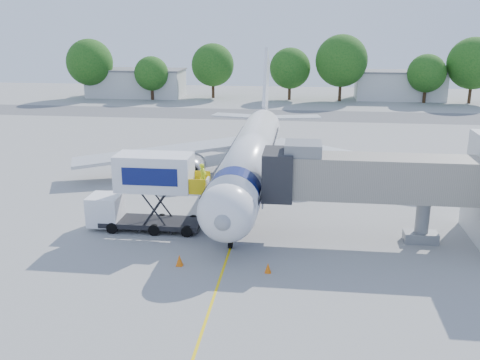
# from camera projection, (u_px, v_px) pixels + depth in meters

# --- Properties ---
(ground) EXTENTS (160.00, 160.00, 0.00)m
(ground) POSITION_uv_depth(u_px,v_px,m) (246.00, 201.00, 43.90)
(ground) COLOR gray
(ground) RESTS_ON ground
(guidance_line) EXTENTS (0.15, 70.00, 0.01)m
(guidance_line) POSITION_uv_depth(u_px,v_px,m) (246.00, 201.00, 43.90)
(guidance_line) COLOR yellow
(guidance_line) RESTS_ON ground
(taxiway_strip) EXTENTS (120.00, 10.00, 0.01)m
(taxiway_strip) POSITION_uv_depth(u_px,v_px,m) (275.00, 115.00, 83.84)
(taxiway_strip) COLOR #59595B
(taxiway_strip) RESTS_ON ground
(aircraft) EXTENTS (34.17, 37.73, 11.35)m
(aircraft) POSITION_uv_depth(u_px,v_px,m) (251.00, 154.00, 46.97)
(aircraft) COLOR white
(aircraft) RESTS_ON ground
(jet_bridge) EXTENTS (13.90, 3.20, 6.60)m
(jet_bridge) POSITION_uv_depth(u_px,v_px,m) (356.00, 177.00, 35.08)
(jet_bridge) COLOR gray
(jet_bridge) RESTS_ON ground
(catering_hiloader) EXTENTS (8.50, 2.44, 5.50)m
(catering_hiloader) POSITION_uv_depth(u_px,v_px,m) (146.00, 192.00, 37.17)
(catering_hiloader) COLOR black
(catering_hiloader) RESTS_ON ground
(ground_tug) EXTENTS (3.95, 2.85, 1.42)m
(ground_tug) POSITION_uv_depth(u_px,v_px,m) (209.00, 300.00, 26.89)
(ground_tug) COLOR white
(ground_tug) RESTS_ON ground
(safety_cone_a) EXTENTS (0.39, 0.39, 0.62)m
(safety_cone_a) POSITION_uv_depth(u_px,v_px,m) (268.00, 268.00, 31.37)
(safety_cone_a) COLOR orange
(safety_cone_a) RESTS_ON ground
(safety_cone_b) EXTENTS (0.44, 0.44, 0.70)m
(safety_cone_b) POSITION_uv_depth(u_px,v_px,m) (179.00, 260.00, 32.27)
(safety_cone_b) COLOR orange
(safety_cone_b) RESTS_ON ground
(outbuilding_left) EXTENTS (18.40, 8.40, 5.30)m
(outbuilding_left) POSITION_uv_depth(u_px,v_px,m) (136.00, 83.00, 103.42)
(outbuilding_left) COLOR silver
(outbuilding_left) RESTS_ON ground
(outbuilding_right) EXTENTS (16.40, 7.40, 5.30)m
(outbuilding_right) POSITION_uv_depth(u_px,v_px,m) (400.00, 85.00, 99.58)
(outbuilding_right) COLOR silver
(outbuilding_right) RESTS_ON ground
(tree_a) EXTENTS (8.64, 8.64, 11.02)m
(tree_a) POSITION_uv_depth(u_px,v_px,m) (90.00, 62.00, 100.13)
(tree_a) COLOR #382314
(tree_a) RESTS_ON ground
(tree_b) EXTENTS (6.27, 6.27, 7.99)m
(tree_b) POSITION_uv_depth(u_px,v_px,m) (151.00, 73.00, 98.41)
(tree_b) COLOR #382314
(tree_b) RESTS_ON ground
(tree_c) EXTENTS (7.99, 7.99, 10.19)m
(tree_c) POSITION_uv_depth(u_px,v_px,m) (213.00, 65.00, 100.55)
(tree_c) COLOR #382314
(tree_c) RESTS_ON ground
(tree_d) EXTENTS (7.48, 7.48, 9.54)m
(tree_d) POSITION_uv_depth(u_px,v_px,m) (290.00, 68.00, 98.14)
(tree_d) COLOR #382314
(tree_d) RESTS_ON ground
(tree_e) EXTENTS (9.36, 9.36, 11.93)m
(tree_e) POSITION_uv_depth(u_px,v_px,m) (341.00, 61.00, 96.34)
(tree_e) COLOR #382314
(tree_e) RESTS_ON ground
(tree_f) EXTENTS (6.76, 6.76, 8.62)m
(tree_f) POSITION_uv_depth(u_px,v_px,m) (427.00, 73.00, 94.73)
(tree_f) COLOR #382314
(tree_f) RESTS_ON ground
(tree_g) EXTENTS (9.07, 9.07, 11.56)m
(tree_g) POSITION_uv_depth(u_px,v_px,m) (474.00, 63.00, 93.57)
(tree_g) COLOR #382314
(tree_g) RESTS_ON ground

